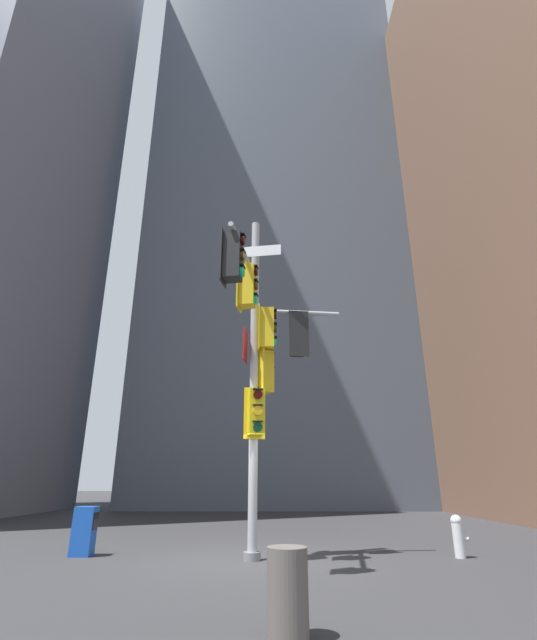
{
  "coord_description": "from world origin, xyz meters",
  "views": [
    {
      "loc": [
        0.4,
        -10.23,
        1.56
      ],
      "look_at": [
        0.34,
        0.23,
        5.33
      ],
      "focal_mm": 24.95,
      "sensor_mm": 36.0,
      "label": 1
    }
  ],
  "objects_px": {
    "fire_hydrant": "(458,535)",
    "trash_bin": "(288,592)",
    "signal_pole_assembly": "(260,343)",
    "newspaper_box": "(84,531)"
  },
  "relations": [
    {
      "from": "fire_hydrant",
      "to": "trash_bin",
      "type": "bearing_deg",
      "value": -126.73
    },
    {
      "from": "signal_pole_assembly",
      "to": "trash_bin",
      "type": "height_order",
      "value": "signal_pole_assembly"
    },
    {
      "from": "fire_hydrant",
      "to": "trash_bin",
      "type": "distance_m",
      "value": 6.42
    },
    {
      "from": "fire_hydrant",
      "to": "trash_bin",
      "type": "relative_size",
      "value": 0.97
    },
    {
      "from": "signal_pole_assembly",
      "to": "newspaper_box",
      "type": "xyz_separation_m",
      "value": [
        -3.86,
        0.9,
        -4.04
      ]
    },
    {
      "from": "signal_pole_assembly",
      "to": "trash_bin",
      "type": "relative_size",
      "value": 9.15
    },
    {
      "from": "signal_pole_assembly",
      "to": "trash_bin",
      "type": "xyz_separation_m",
      "value": [
        0.43,
        -4.43,
        -4.1
      ]
    },
    {
      "from": "signal_pole_assembly",
      "to": "newspaper_box",
      "type": "bearing_deg",
      "value": 166.93
    },
    {
      "from": "signal_pole_assembly",
      "to": "fire_hydrant",
      "type": "relative_size",
      "value": 9.44
    },
    {
      "from": "trash_bin",
      "to": "fire_hydrant",
      "type": "bearing_deg",
      "value": 53.27
    }
  ]
}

